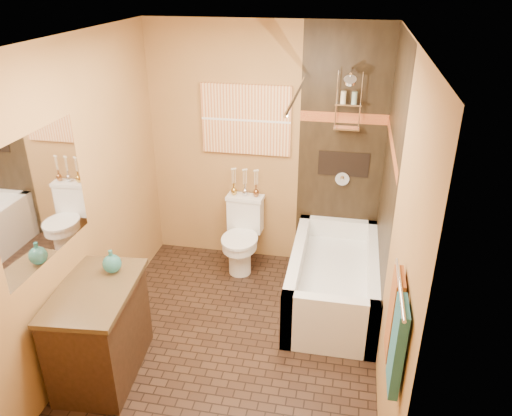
% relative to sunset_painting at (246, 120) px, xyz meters
% --- Properties ---
extents(floor, '(3.00, 3.00, 0.00)m').
position_rel_sunset_painting_xyz_m(floor, '(0.19, -1.48, -1.55)').
color(floor, black).
rests_on(floor, ground).
extents(wall_left, '(0.02, 3.00, 2.50)m').
position_rel_sunset_painting_xyz_m(wall_left, '(-1.01, -1.48, -0.30)').
color(wall_left, '#A87641').
rests_on(wall_left, floor).
extents(wall_right, '(0.02, 3.00, 2.50)m').
position_rel_sunset_painting_xyz_m(wall_right, '(1.39, -1.48, -0.30)').
color(wall_right, '#A87641').
rests_on(wall_right, floor).
extents(wall_back, '(2.40, 0.02, 2.50)m').
position_rel_sunset_painting_xyz_m(wall_back, '(0.19, 0.02, -0.30)').
color(wall_back, '#A87641').
rests_on(wall_back, floor).
extents(wall_front, '(2.40, 0.02, 2.50)m').
position_rel_sunset_painting_xyz_m(wall_front, '(0.19, -2.98, -0.30)').
color(wall_front, '#A87641').
rests_on(wall_front, floor).
extents(ceiling, '(3.00, 3.00, 0.00)m').
position_rel_sunset_painting_xyz_m(ceiling, '(0.19, -1.48, 0.95)').
color(ceiling, silver).
rests_on(ceiling, wall_back).
extents(alcove_tile_back, '(0.85, 0.01, 2.50)m').
position_rel_sunset_painting_xyz_m(alcove_tile_back, '(0.96, 0.01, -0.30)').
color(alcove_tile_back, black).
rests_on(alcove_tile_back, wall_back).
extents(alcove_tile_right, '(0.01, 1.50, 2.50)m').
position_rel_sunset_painting_xyz_m(alcove_tile_right, '(1.37, -0.73, -0.30)').
color(alcove_tile_right, black).
rests_on(alcove_tile_right, wall_right).
extents(mosaic_band_back, '(0.85, 0.01, 0.10)m').
position_rel_sunset_painting_xyz_m(mosaic_band_back, '(0.96, 0.00, 0.07)').
color(mosaic_band_back, maroon).
rests_on(mosaic_band_back, alcove_tile_back).
extents(mosaic_band_right, '(0.01, 1.50, 0.10)m').
position_rel_sunset_painting_xyz_m(mosaic_band_right, '(1.36, -0.73, 0.07)').
color(mosaic_band_right, maroon).
rests_on(mosaic_band_right, alcove_tile_right).
extents(alcove_niche, '(0.50, 0.01, 0.25)m').
position_rel_sunset_painting_xyz_m(alcove_niche, '(0.99, 0.01, -0.40)').
color(alcove_niche, black).
rests_on(alcove_niche, alcove_tile_back).
extents(shower_fixtures, '(0.24, 0.33, 1.16)m').
position_rel_sunset_painting_xyz_m(shower_fixtures, '(0.99, -0.10, 0.12)').
color(shower_fixtures, silver).
rests_on(shower_fixtures, floor).
extents(curtain_rod, '(0.03, 1.55, 0.03)m').
position_rel_sunset_painting_xyz_m(curtain_rod, '(0.59, -0.73, 0.47)').
color(curtain_rod, silver).
rests_on(curtain_rod, wall_back).
extents(towel_bar, '(0.02, 0.55, 0.02)m').
position_rel_sunset_painting_xyz_m(towel_bar, '(1.34, -2.53, -0.10)').
color(towel_bar, silver).
rests_on(towel_bar, wall_right).
extents(towel_teal, '(0.05, 0.22, 0.52)m').
position_rel_sunset_painting_xyz_m(towel_teal, '(1.35, -2.66, -0.37)').
color(towel_teal, '#1F546A').
rests_on(towel_teal, towel_bar).
extents(towel_rust, '(0.05, 0.22, 0.52)m').
position_rel_sunset_painting_xyz_m(towel_rust, '(1.35, -2.40, -0.37)').
color(towel_rust, brown).
rests_on(towel_rust, towel_bar).
extents(sunset_painting, '(0.90, 0.04, 0.70)m').
position_rel_sunset_painting_xyz_m(sunset_painting, '(0.00, 0.00, 0.00)').
color(sunset_painting, '#C8612F').
rests_on(sunset_painting, wall_back).
extents(vanity_mirror, '(0.01, 1.00, 0.90)m').
position_rel_sunset_painting_xyz_m(vanity_mirror, '(-1.00, -1.97, -0.05)').
color(vanity_mirror, white).
rests_on(vanity_mirror, wall_left).
extents(bathtub, '(0.80, 1.50, 0.55)m').
position_rel_sunset_painting_xyz_m(bathtub, '(0.99, -0.73, -1.33)').
color(bathtub, white).
rests_on(bathtub, floor).
extents(toilet, '(0.39, 0.58, 0.76)m').
position_rel_sunset_painting_xyz_m(toilet, '(-0.00, -0.26, -1.17)').
color(toilet, white).
rests_on(toilet, floor).
extents(vanity, '(0.63, 0.94, 0.79)m').
position_rel_sunset_painting_xyz_m(vanity, '(-0.74, -1.97, -1.15)').
color(vanity, black).
rests_on(vanity, floor).
extents(teal_bottle, '(0.16, 0.16, 0.23)m').
position_rel_sunset_painting_xyz_m(teal_bottle, '(-0.69, -1.74, -0.66)').
color(teal_bottle, '#287875').
rests_on(teal_bottle, vanity).
extents(bud_vases, '(0.30, 0.06, 0.29)m').
position_rel_sunset_painting_xyz_m(bud_vases, '(-0.00, -0.08, -0.63)').
color(bud_vases, gold).
rests_on(bud_vases, toilet).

